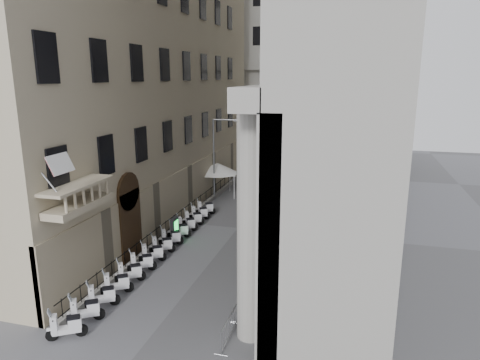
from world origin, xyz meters
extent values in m
cube|color=#ABA9A1|center=(0.00, 48.00, 15.00)|extent=(22.00, 10.00, 30.00)
cylinder|color=white|center=(-4.99, 25.61, 1.09)|extent=(0.06, 0.06, 2.18)
cylinder|color=white|center=(-2.21, 25.61, 1.09)|extent=(0.06, 0.06, 2.18)
cylinder|color=white|center=(-4.99, 28.39, 1.09)|extent=(0.06, 0.06, 2.18)
cylinder|color=white|center=(-2.21, 28.39, 1.09)|extent=(0.06, 0.06, 2.18)
cube|color=white|center=(-3.60, 27.00, 2.23)|extent=(2.97, 2.97, 0.12)
cone|color=white|center=(-3.60, 27.00, 2.73)|extent=(3.96, 3.96, 0.99)
cylinder|color=gray|center=(-4.20, 26.10, 3.72)|extent=(0.16, 0.16, 7.45)
cylinder|color=gray|center=(-3.09, 26.17, 7.45)|extent=(2.24, 0.25, 0.12)
cube|color=gray|center=(-2.06, 26.23, 7.40)|extent=(0.48, 0.23, 0.14)
cube|color=black|center=(-3.43, 15.24, 0.90)|extent=(0.28, 0.86, 1.81)
cube|color=#19E54C|center=(-3.29, 15.24, 1.10)|extent=(0.05, 0.65, 1.00)
imported|color=black|center=(2.19, 31.80, 0.79)|extent=(0.68, 0.58, 1.57)
imported|color=black|center=(1.37, 28.09, 0.91)|extent=(1.03, 0.89, 1.81)
imported|color=black|center=(-0.67, 27.36, 0.91)|extent=(1.06, 1.01, 1.82)
camera|label=1|loc=(8.23, -10.38, 11.22)|focal=32.00mm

